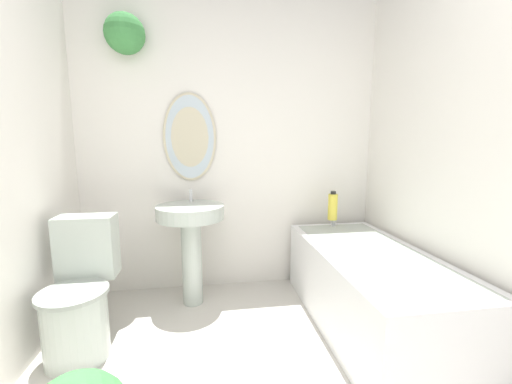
# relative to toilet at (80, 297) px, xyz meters

# --- Properties ---
(wall_back) EXTENTS (2.53, 0.29, 2.40)m
(wall_back) POSITION_rel_toilet_xyz_m (0.91, 0.77, 0.92)
(wall_back) COLOR silver
(wall_back) RESTS_ON ground_plane
(wall_right) EXTENTS (0.06, 2.37, 2.40)m
(wall_right) POSITION_rel_toilet_xyz_m (2.20, -0.37, 0.87)
(wall_right) COLOR silver
(wall_right) RESTS_ON ground_plane
(toilet) EXTENTS (0.37, 0.53, 0.78)m
(toilet) POSITION_rel_toilet_xyz_m (0.00, 0.00, 0.00)
(toilet) COLOR #B2BCB2
(toilet) RESTS_ON ground_plane
(pedestal_sink) EXTENTS (0.50, 0.50, 0.87)m
(pedestal_sink) POSITION_rel_toilet_xyz_m (0.62, 0.46, 0.24)
(pedestal_sink) COLOR #B2BCB2
(pedestal_sink) RESTS_ON ground_plane
(bathtub) EXTENTS (0.69, 1.48, 0.60)m
(bathtub) POSITION_rel_toilet_xyz_m (1.80, -0.04, -0.06)
(bathtub) COLOR silver
(bathtub) RESTS_ON ground_plane
(shampoo_bottle) EXTENTS (0.08, 0.08, 0.24)m
(shampoo_bottle) POSITION_rel_toilet_xyz_m (1.76, 0.52, 0.38)
(shampoo_bottle) COLOR gold
(shampoo_bottle) RESTS_ON bathtub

